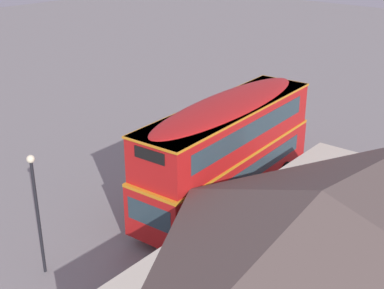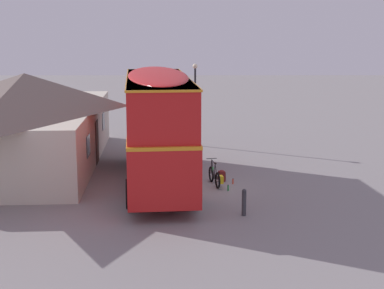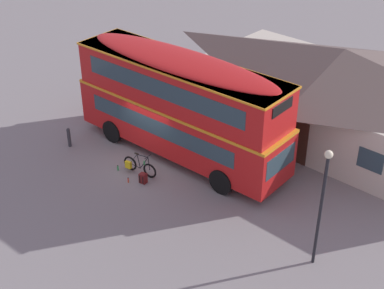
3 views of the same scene
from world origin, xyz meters
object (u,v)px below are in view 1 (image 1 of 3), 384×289
water_bottle_red_squeeze (174,179)px  kerb_bollard (228,146)px  backpack_on_ground (175,182)px  double_decker_bus (227,148)px  street_lamp (36,202)px  touring_bicycle (189,177)px  water_bottle_green_metal (193,173)px

water_bottle_red_squeeze → kerb_bollard: bearing=-179.1°
backpack_on_ground → kerb_bollard: (-4.70, -0.52, 0.25)m
backpack_on_ground → double_decker_bus: bearing=100.7°
double_decker_bus → street_lamp: (8.39, -1.63, 0.20)m
double_decker_bus → backpack_on_ground: 3.64m
touring_bicycle → water_bottle_green_metal: 1.00m
street_lamp → backpack_on_ground: bearing=-172.3°
street_lamp → kerb_bollard: 12.90m
double_decker_bus → water_bottle_green_metal: (-0.99, -2.88, -2.53)m
double_decker_bus → water_bottle_red_squeeze: bearing=-89.0°
kerb_bollard → street_lamp: bearing=7.2°
water_bottle_green_metal → touring_bicycle: bearing=30.7°
backpack_on_ground → water_bottle_red_squeeze: backpack_on_ground is taller
touring_bicycle → backpack_on_ground: touring_bicycle is taller
double_decker_bus → water_bottle_green_metal: bearing=-109.0°
touring_bicycle → kerb_bollard: touring_bicycle is taller
water_bottle_red_squeeze → water_bottle_green_metal: water_bottle_green_metal is taller
touring_bicycle → water_bottle_red_squeeze: touring_bicycle is taller
water_bottle_red_squeeze → kerb_bollard: kerb_bollard is taller
backpack_on_ground → kerb_bollard: bearing=-173.7°
backpack_on_ground → street_lamp: size_ratio=0.11×
water_bottle_green_metal → street_lamp: street_lamp is taller
water_bottle_red_squeeze → kerb_bollard: (-4.24, -0.07, 0.38)m
touring_bicycle → backpack_on_ground: (0.67, -0.31, -0.12)m
double_decker_bus → water_bottle_green_metal: double_decker_bus is taller
water_bottle_green_metal → street_lamp: (9.39, 1.25, 2.73)m
water_bottle_green_metal → kerb_bollard: 3.24m
water_bottle_red_squeeze → street_lamp: (8.34, 1.52, 2.73)m
street_lamp → kerb_bollard: (-12.58, -1.59, -2.35)m
touring_bicycle → backpack_on_ground: size_ratio=3.51×
water_bottle_red_squeeze → street_lamp: street_lamp is taller
double_decker_bus → kerb_bollard: (-4.19, -3.22, -2.15)m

